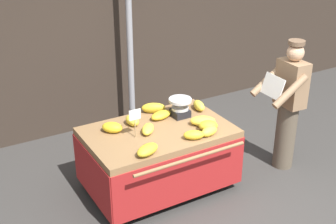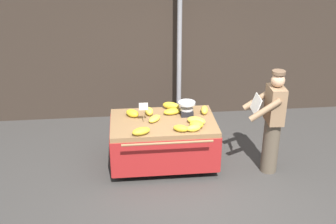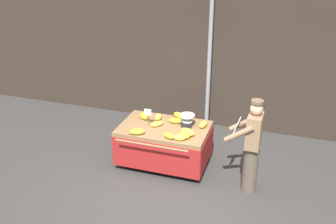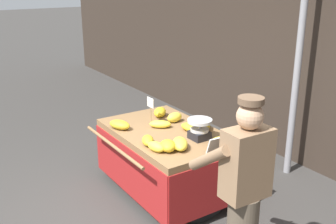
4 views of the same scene
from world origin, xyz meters
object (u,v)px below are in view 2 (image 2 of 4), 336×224
object	(u,v)px
banana_bunch_0	(194,128)
vendor_person	(272,122)
weighing_scale	(187,108)
banana_bunch_2	(155,119)
banana_bunch_9	(171,106)
street_pole	(179,40)
banana_bunch_8	(141,131)
banana_bunch_5	(196,121)
banana_cart	(163,133)
price_sign	(144,108)
banana_bunch_7	(132,113)
banana_bunch_3	(172,111)
banana_bunch_4	(204,110)
banana_bunch_10	(196,124)
banana_bunch_1	(181,128)
banana_bunch_6	(149,111)

from	to	relation	value
banana_bunch_0	vendor_person	distance (m)	1.25
weighing_scale	vendor_person	bearing A→B (deg)	-22.66
banana_bunch_2	banana_bunch_9	xyz separation A→B (m)	(0.31, 0.44, 0.02)
street_pole	weighing_scale	xyz separation A→B (m)	(-0.06, -1.49, -0.75)
street_pole	banana_bunch_8	xyz separation A→B (m)	(-0.84, -2.10, -0.82)
banana_bunch_5	banana_cart	bearing A→B (deg)	161.71
price_sign	banana_bunch_7	size ratio (longest dim) A/B	1.41
banana_bunch_3	banana_bunch_7	bearing A→B (deg)	-177.67
price_sign	banana_bunch_9	distance (m)	0.70
weighing_scale	price_sign	size ratio (longest dim) A/B	0.82
banana_bunch_8	banana_bunch_9	xyz separation A→B (m)	(0.55, 0.87, 0.01)
banana_bunch_4	banana_bunch_8	xyz separation A→B (m)	(-1.08, -0.65, -0.01)
price_sign	banana_bunch_10	distance (m)	0.86
banana_bunch_2	vendor_person	size ratio (longest dim) A/B	0.15
banana_bunch_3	banana_bunch_5	xyz separation A→B (m)	(0.34, -0.40, 0.01)
street_pole	banana_bunch_1	distance (m)	2.24
street_pole	banana_bunch_6	size ratio (longest dim) A/B	15.79
banana_bunch_8	banana_bunch_5	bearing A→B (deg)	17.23
street_pole	banana_bunch_7	size ratio (longest dim) A/B	13.93
banana_bunch_3	banana_bunch_8	distance (m)	0.86
banana_bunch_7	banana_bunch_8	distance (m)	0.65
banana_bunch_8	banana_bunch_3	bearing A→B (deg)	51.20
banana_bunch_1	banana_bunch_6	world-z (taller)	banana_bunch_6
banana_cart	banana_bunch_9	size ratio (longest dim) A/B	5.70
banana_bunch_4	vendor_person	size ratio (longest dim) A/B	0.14
banana_bunch_9	banana_bunch_7	bearing A→B (deg)	-161.15
banana_bunch_3	banana_bunch_10	distance (m)	0.63
banana_bunch_0	banana_bunch_7	size ratio (longest dim) A/B	0.92
weighing_scale	banana_bunch_7	world-z (taller)	weighing_scale
price_sign	banana_bunch_6	size ratio (longest dim) A/B	1.60
banana_bunch_3	banana_bunch_5	bearing A→B (deg)	-49.63
banana_bunch_1	banana_bunch_9	distance (m)	0.83
banana_bunch_7	vendor_person	distance (m)	2.23
banana_bunch_6	banana_bunch_4	bearing A→B (deg)	-2.26
street_pole	banana_bunch_10	xyz separation A→B (m)	(0.02, -1.97, -0.81)
banana_cart	banana_bunch_8	bearing A→B (deg)	-130.06
price_sign	banana_bunch_5	xyz separation A→B (m)	(0.82, -0.13, -0.19)
banana_cart	weighing_scale	world-z (taller)	weighing_scale
banana_bunch_0	street_pole	bearing A→B (deg)	88.87
banana_bunch_6	banana_bunch_9	size ratio (longest dim) A/B	0.71
banana_bunch_1	banana_bunch_10	distance (m)	0.27
weighing_scale	banana_bunch_4	world-z (taller)	weighing_scale
banana_bunch_10	vendor_person	world-z (taller)	vendor_person
banana_bunch_2	banana_bunch_5	bearing A→B (deg)	-13.83
banana_bunch_8	banana_bunch_9	world-z (taller)	banana_bunch_9
banana_cart	banana_bunch_2	xyz separation A→B (m)	(-0.14, -0.01, 0.26)
weighing_scale	banana_bunch_5	world-z (taller)	weighing_scale
street_pole	banana_bunch_4	size ratio (longest dim) A/B	13.82
street_pole	banana_bunch_2	distance (m)	1.96
banana_bunch_3	banana_bunch_0	bearing A→B (deg)	-68.49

